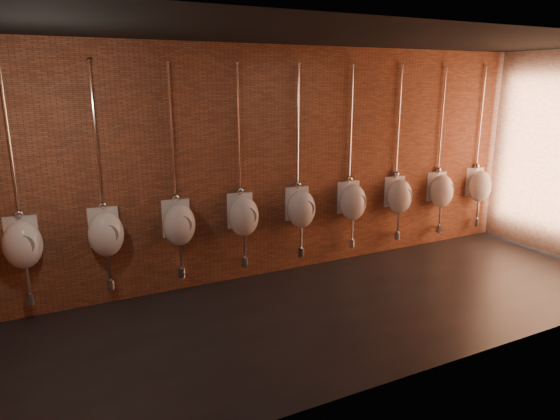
{
  "coord_description": "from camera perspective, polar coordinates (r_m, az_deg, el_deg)",
  "views": [
    {
      "loc": [
        -3.17,
        -4.7,
        2.72
      ],
      "look_at": [
        -0.34,
        0.9,
        1.1
      ],
      "focal_mm": 32.0,
      "sensor_mm": 36.0,
      "label": 1
    }
  ],
  "objects": [
    {
      "name": "urinal_4",
      "position": [
        7.16,
        2.41,
        0.22
      ],
      "size": [
        0.47,
        0.43,
        2.72
      ],
      "color": "white",
      "rests_on": "ground"
    },
    {
      "name": "urinal_8",
      "position": [
        9.4,
        21.84,
        2.64
      ],
      "size": [
        0.47,
        0.43,
        2.72
      ],
      "color": "white",
      "rests_on": "ground"
    },
    {
      "name": "urinal_2",
      "position": [
        6.5,
        -11.48,
        -1.54
      ],
      "size": [
        0.47,
        0.43,
        2.72
      ],
      "color": "white",
      "rests_on": "ground"
    },
    {
      "name": "urinal_7",
      "position": [
        8.75,
        17.94,
        2.17
      ],
      "size": [
        0.47,
        0.43,
        2.72
      ],
      "color": "white",
      "rests_on": "ground"
    },
    {
      "name": "ground",
      "position": [
        6.29,
        6.6,
        -11.26
      ],
      "size": [
        8.5,
        8.5,
        0.0
      ],
      "primitive_type": "plane",
      "color": "black",
      "rests_on": "ground"
    },
    {
      "name": "urinal_5",
      "position": [
        7.62,
        8.29,
        0.97
      ],
      "size": [
        0.47,
        0.43,
        2.72
      ],
      "color": "white",
      "rests_on": "ground"
    },
    {
      "name": "urinal_0",
      "position": [
        6.3,
        -27.34,
        -3.43
      ],
      "size": [
        0.47,
        0.43,
        2.72
      ],
      "color": "white",
      "rests_on": "ground"
    },
    {
      "name": "urinal_3",
      "position": [
        6.78,
        -4.2,
        -0.62
      ],
      "size": [
        0.47,
        0.43,
        2.72
      ],
      "color": "white",
      "rests_on": "ground"
    },
    {
      "name": "urinal_1",
      "position": [
        6.34,
        -19.28,
        -2.49
      ],
      "size": [
        0.47,
        0.43,
        2.72
      ],
      "color": "white",
      "rests_on": "ground"
    },
    {
      "name": "room_shell",
      "position": [
        5.71,
        7.19,
        7.24
      ],
      "size": [
        8.54,
        3.04,
        3.22
      ],
      "color": "black",
      "rests_on": "ground"
    },
    {
      "name": "urinal_6",
      "position": [
        8.16,
        13.45,
        1.61
      ],
      "size": [
        0.47,
        0.43,
        2.72
      ],
      "color": "white",
      "rests_on": "ground"
    }
  ]
}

